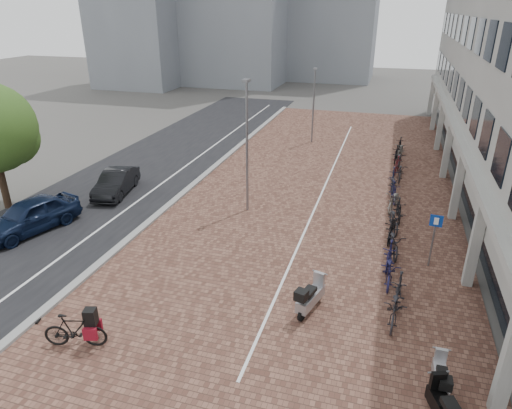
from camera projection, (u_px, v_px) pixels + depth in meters
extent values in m
plane|color=#474442|center=(206.00, 306.00, 15.57)|extent=(140.00, 140.00, 0.00)
cube|color=brown|center=(320.00, 189.00, 25.54)|extent=(14.50, 42.00, 0.04)
cube|color=black|center=(148.00, 170.00, 28.46)|extent=(8.00, 50.00, 0.03)
cube|color=gray|center=(205.00, 175.00, 27.40)|extent=(0.35, 42.00, 0.14)
cube|color=white|center=(176.00, 173.00, 27.92)|extent=(0.12, 44.00, 0.00)
cube|color=white|center=(324.00, 189.00, 25.48)|extent=(0.10, 30.00, 0.00)
cube|color=black|center=(462.00, 152.00, 26.35)|extent=(0.15, 38.00, 3.20)
cube|color=#A3A39E|center=(464.00, 122.00, 25.69)|extent=(1.60, 38.00, 0.30)
cube|color=#A3A39E|center=(509.00, 360.00, 10.80)|extent=(0.35, 0.35, 3.40)
cube|color=#A3A39E|center=(475.00, 245.00, 16.05)|extent=(0.35, 0.35, 3.40)
cube|color=#A3A39E|center=(458.00, 186.00, 21.30)|extent=(0.35, 0.35, 3.40)
cube|color=#A3A39E|center=(447.00, 150.00, 26.56)|extent=(0.35, 0.35, 3.40)
cube|color=#A3A39E|center=(440.00, 127.00, 31.81)|extent=(0.35, 0.35, 3.40)
cube|color=#A3A39E|center=(435.00, 110.00, 37.06)|extent=(0.35, 0.35, 3.40)
cube|color=#A3A39E|center=(431.00, 97.00, 42.32)|extent=(0.35, 0.35, 3.40)
cube|color=gray|center=(139.00, 2.00, 55.19)|extent=(10.00, 10.00, 20.00)
imported|color=black|center=(30.00, 215.00, 20.47)|extent=(3.03, 4.86, 1.54)
imported|color=black|center=(116.00, 182.00, 24.64)|extent=(2.15, 4.17, 1.31)
imported|color=black|center=(75.00, 331.00, 13.49)|extent=(2.00, 1.04, 1.16)
cube|color=black|center=(72.00, 316.00, 13.28)|extent=(0.42, 0.41, 0.52)
cube|color=maroon|center=(68.00, 328.00, 13.53)|extent=(0.42, 0.22, 0.40)
cube|color=maroon|center=(81.00, 330.00, 13.41)|extent=(0.42, 0.22, 0.40)
cylinder|color=slate|center=(432.00, 243.00, 17.51)|extent=(0.07, 0.07, 2.07)
cube|color=#0B3293|center=(436.00, 221.00, 17.08)|extent=(0.47, 0.09, 0.47)
cylinder|color=gray|center=(247.00, 149.00, 21.56)|extent=(0.12, 0.12, 6.44)
cylinder|color=slate|center=(313.00, 107.00, 33.14)|extent=(0.12, 0.12, 5.43)
cylinder|color=#382619|center=(3.00, 182.00, 22.64)|extent=(0.36, 0.36, 2.77)
sphere|color=#33541C|center=(10.00, 138.00, 22.15)|extent=(2.77, 2.77, 2.77)
imported|color=black|center=(395.00, 308.00, 14.58)|extent=(0.83, 2.02, 1.04)
imported|color=black|center=(399.00, 289.00, 15.56)|extent=(0.69, 1.79, 1.05)
imported|color=#17163E|center=(390.00, 271.00, 16.65)|extent=(0.69, 1.97, 1.04)
imported|color=#18173F|center=(389.00, 255.00, 17.67)|extent=(0.66, 1.79, 1.05)
imported|color=black|center=(394.00, 243.00, 18.64)|extent=(0.99, 2.06, 1.04)
imported|color=black|center=(391.00, 230.00, 19.68)|extent=(0.70, 1.79, 1.05)
imported|color=black|center=(394.00, 220.00, 20.66)|extent=(1.01, 2.06, 1.04)
imported|color=black|center=(399.00, 210.00, 21.62)|extent=(0.64, 1.78, 1.05)
imported|color=#66635D|center=(394.00, 200.00, 22.69)|extent=(1.09, 2.07, 1.04)
imported|color=black|center=(394.00, 192.00, 23.70)|extent=(0.71, 1.80, 1.05)
imported|color=black|center=(393.00, 185.00, 24.73)|extent=(0.71, 1.98, 1.04)
imported|color=black|center=(393.00, 177.00, 25.74)|extent=(0.50, 1.75, 1.05)
imported|color=black|center=(400.00, 172.00, 26.65)|extent=(0.73, 1.99, 1.04)
imported|color=#50151A|center=(397.00, 165.00, 27.70)|extent=(0.74, 1.80, 1.05)
imported|color=black|center=(399.00, 160.00, 28.68)|extent=(0.78, 2.00, 1.04)
imported|color=black|center=(396.00, 154.00, 29.74)|extent=(0.64, 1.78, 1.05)
imported|color=#605D58|center=(401.00, 150.00, 30.68)|extent=(0.98, 2.05, 1.04)
imported|color=black|center=(400.00, 145.00, 31.70)|extent=(0.68, 1.79, 1.05)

